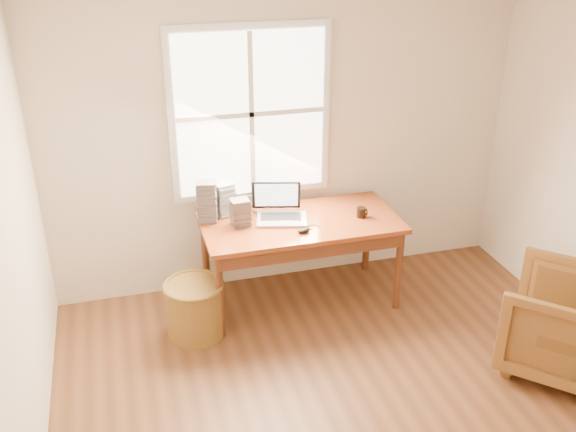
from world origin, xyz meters
name	(u,v)px	position (x,y,z in m)	size (l,w,h in m)	color
room_shell	(383,253)	(-0.02, 0.16, 1.32)	(4.04, 4.54, 2.64)	brown
desk	(300,223)	(0.00, 1.80, 0.73)	(1.60, 0.80, 0.04)	brown
armchair	(565,324)	(1.55, 0.43, 0.37)	(0.79, 0.81, 0.74)	brown
wicker_stool	(195,310)	(-0.92, 1.54, 0.22)	(0.44, 0.44, 0.44)	brown
laptop	(282,203)	(-0.15, 1.84, 0.91)	(0.42, 0.44, 0.32)	#A2A4A9
mouse	(304,230)	(-0.04, 1.58, 0.77)	(0.11, 0.06, 0.04)	black
coffee_mug	(361,212)	(0.50, 1.73, 0.79)	(0.07, 0.07, 0.08)	black
cd_stack_a	(225,199)	(-0.57, 2.07, 0.89)	(0.14, 0.12, 0.28)	silver
cd_stack_b	(241,212)	(-0.48, 1.85, 0.86)	(0.14, 0.13, 0.22)	#28292E
cd_stack_c	(207,201)	(-0.72, 1.99, 0.92)	(0.15, 0.13, 0.34)	gray
cd_stack_d	(243,199)	(-0.40, 2.16, 0.83)	(0.13, 0.11, 0.16)	#ADB3B8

